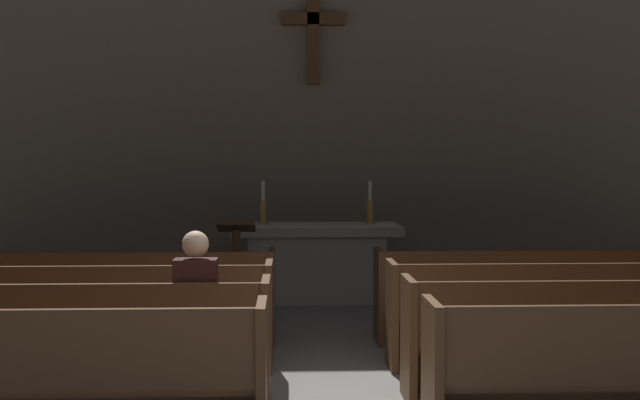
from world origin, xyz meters
The scene contains 11 objects.
pew_left_row_2 centered at (-2.39, 0.95, 0.48)m, with size 3.74×0.50×0.95m.
pew_left_row_3 centered at (-2.39, 1.94, 0.48)m, with size 3.74×0.50×0.95m.
pew_left_row_4 centered at (-2.39, 2.94, 0.48)m, with size 3.74×0.50×0.95m.
pew_right_row_3 centered at (2.39, 1.94, 0.48)m, with size 3.74×0.50×0.95m.
pew_right_row_4 centered at (2.39, 2.94, 0.48)m, with size 3.74×0.50×0.95m.
altar centered at (0.00, 5.38, 0.53)m, with size 2.20×0.90×1.01m.
candlestick_left centered at (-0.70, 5.38, 1.19)m, with size 0.16×0.16×0.57m.
candlestick_right centered at (0.70, 5.38, 1.19)m, with size 0.16×0.16×0.57m.
apse_with_cross centered at (0.00, 7.03, 3.37)m, with size 12.13×0.43×6.74m.
lectern centered at (-0.97, 4.18, 0.55)m, with size 0.44×0.36×1.15m.
lone_worshipper centered at (-1.06, 0.99, 0.69)m, with size 0.32×0.43×1.32m.
Camera 1 is at (-0.38, -5.01, 1.84)m, focal length 44.70 mm.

